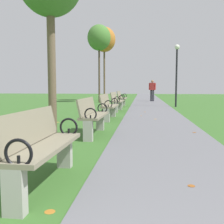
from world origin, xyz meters
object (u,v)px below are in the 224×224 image
Objects in this scene: park_bench_4 at (109,106)px; tree_4 at (104,40)px; park_bench_2 at (41,146)px; park_bench_6 at (121,98)px; pedestrian_walking at (152,89)px; park_bench_3 at (93,115)px; lamp_post at (177,66)px; park_bench_5 at (117,101)px; tree_3 at (99,38)px.

tree_4 is at bearing 98.81° from park_bench_4.
park_bench_4 is at bearing -81.19° from tree_4.
park_bench_2 and park_bench_6 have the same top height.
park_bench_6 is 0.28× the size of tree_4.
park_bench_4 is at bearing -99.77° from pedestrian_walking.
lamp_post is at bearing 71.34° from park_bench_3.
tree_4 is 1.65× the size of lamp_post.
pedestrian_walking is at bearing 83.72° from park_bench_2.
park_bench_2 is 17.73m from pedestrian_walking.
pedestrian_walking is (1.94, 8.16, 0.44)m from park_bench_5.
park_bench_3 is 0.99× the size of park_bench_5.
park_bench_4 is at bearing 90.00° from park_bench_3.
park_bench_2 is at bearing -84.28° from tree_4.
park_bench_6 is at bearing -110.02° from pedestrian_walking.
park_bench_2 is 6.36m from park_bench_4.
tree_3 is (-1.86, 3.51, 4.02)m from park_bench_6.
tree_3 is at bearing -154.53° from pedestrian_walking.
lamp_post is (3.08, 6.07, 1.82)m from park_bench_4.
tree_3 is at bearing 145.64° from lamp_post.
park_bench_5 is 0.30× the size of tree_3.
park_bench_6 is (-0.00, 12.29, 0.00)m from park_bench_2.
tree_3 reaches higher than park_bench_6.
tree_4 is (-1.80, 8.52, 4.26)m from park_bench_5.
park_bench_3 is 0.99× the size of pedestrian_walking.
pedestrian_walking reaches higher than park_bench_5.
park_bench_4 is (0.00, 6.36, 0.00)m from park_bench_2.
pedestrian_walking is (3.79, 1.81, -3.58)m from tree_3.
park_bench_6 is (-0.00, 5.93, 0.00)m from park_bench_4.
pedestrian_walking is at bearing 25.47° from tree_3.
park_bench_5 is 2.84m from park_bench_6.
tree_4 is 5.36m from pedestrian_walking.
tree_3 is (-1.86, 6.35, 4.02)m from park_bench_5.
park_bench_6 is (0.00, 8.99, 0.00)m from park_bench_3.
park_bench_5 is 0.28× the size of tree_4.
tree_3 is 0.95× the size of tree_4.
pedestrian_walking reaches higher than park_bench_3.
park_bench_2 and park_bench_3 have the same top height.
park_bench_3 is at bearing 90.00° from park_bench_2.
tree_3 is at bearing 96.70° from park_bench_2.
park_bench_5 is at bearing -78.07° from tree_4.
park_bench_5 is (0.00, 9.45, 0.00)m from park_bench_2.
park_bench_3 is 0.28× the size of tree_4.
park_bench_3 is 8.99m from park_bench_6.
tree_4 is 3.55× the size of pedestrian_walking.
tree_3 reaches higher than park_bench_4.
lamp_post reaches higher than park_bench_2.
park_bench_5 is at bearing 90.00° from park_bench_4.
park_bench_4 is at bearing -90.00° from park_bench_6.
park_bench_3 is at bearing -90.00° from park_bench_4.
tree_4 is at bearing 88.54° from tree_3.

